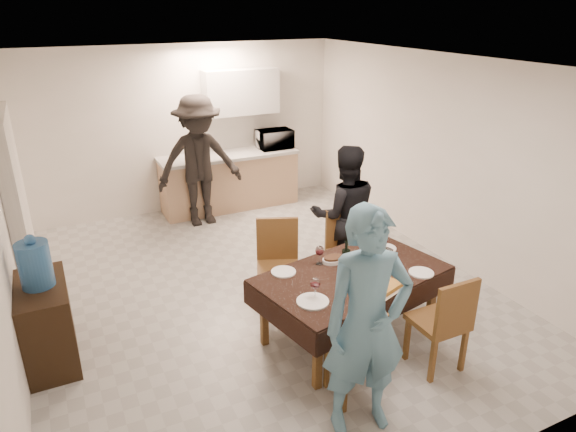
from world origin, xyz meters
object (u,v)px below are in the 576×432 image
object	(u,v)px
person_far	(344,215)
console	(47,323)
water_jug	(35,265)
microwave	(275,139)
wine_bottle	(346,257)
person_kitchen	(199,162)
person_near	(367,324)
dining_table	(352,276)
savoury_tart	(384,286)
water_pitcher	(386,259)

from	to	relation	value
person_far	console	bearing A→B (deg)	20.94
water_jug	microwave	bearing A→B (deg)	39.30
wine_bottle	person_far	bearing A→B (deg)	59.04
person_kitchen	person_near	bearing A→B (deg)	-90.86
dining_table	person_far	xyz separation A→B (m)	(0.55, 1.05, 0.16)
dining_table	savoury_tart	distance (m)	0.40
water_jug	person_far	xyz separation A→B (m)	(3.30, 0.17, -0.17)
savoury_tart	console	bearing A→B (deg)	156.07
water_jug	savoury_tart	bearing A→B (deg)	-23.93
water_jug	person_near	distance (m)	2.93
microwave	console	bearing A→B (deg)	39.30
dining_table	water_jug	xyz separation A→B (m)	(-2.75, 0.88, 0.33)
person_far	person_kitchen	distance (m)	2.63
console	wine_bottle	world-z (taller)	wine_bottle
microwave	person_near	world-z (taller)	person_near
wine_bottle	water_pitcher	bearing A→B (deg)	-14.04
savoury_tart	microwave	xyz separation A→B (m)	(0.85, 4.29, 0.33)
console	dining_table	bearing A→B (deg)	-17.83
wine_bottle	person_kitchen	bearing A→B (deg)	97.22
person_near	console	bearing A→B (deg)	151.12
dining_table	person_far	world-z (taller)	person_far
wine_bottle	dining_table	bearing A→B (deg)	-45.00
savoury_tart	wine_bottle	bearing A→B (deg)	109.23
water_jug	person_far	bearing A→B (deg)	2.90
dining_table	person_near	distance (m)	1.21
dining_table	person_kitchen	world-z (taller)	person_kitchen
wine_bottle	microwave	world-z (taller)	microwave
wine_bottle	microwave	bearing A→B (deg)	75.43
dining_table	person_far	size ratio (longest dim) A/B	1.19
dining_table	console	xyz separation A→B (m)	(-2.75, 0.88, -0.28)
console	person_far	bearing A→B (deg)	2.90
person_kitchen	console	bearing A→B (deg)	-131.28
person_near	wine_bottle	bearing A→B (deg)	78.03
water_jug	microwave	size ratio (longest dim) A/B	0.75
water_jug	person_kitchen	xyz separation A→B (m)	(2.26, 2.58, -0.03)
person_far	water_pitcher	bearing A→B (deg)	97.74
savoury_tart	person_far	xyz separation A→B (m)	(0.45, 1.43, 0.10)
microwave	person_near	xyz separation A→B (m)	(-1.50, -4.96, -0.13)
person_kitchen	wine_bottle	bearing A→B (deg)	-82.78
person_far	wine_bottle	bearing A→B (deg)	77.08
water_jug	water_pitcher	distance (m)	3.24
dining_table	water_jug	bearing A→B (deg)	150.31
water_pitcher	person_kitchen	bearing A→B (deg)	103.33
microwave	water_jug	bearing A→B (deg)	39.30
water_jug	person_kitchen	size ratio (longest dim) A/B	0.21
water_jug	water_pitcher	xyz separation A→B (m)	(3.10, -0.93, -0.20)
microwave	savoury_tart	bearing A→B (deg)	78.75
water_jug	savoury_tart	distance (m)	3.13
person_near	person_kitchen	world-z (taller)	person_kitchen
dining_table	wine_bottle	distance (m)	0.21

